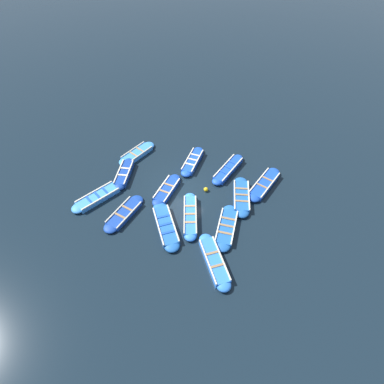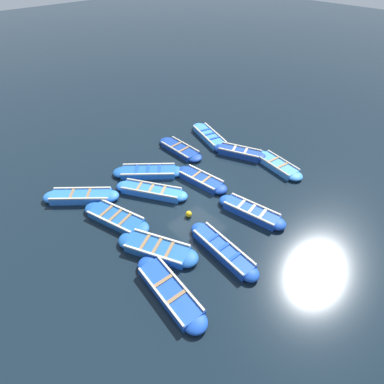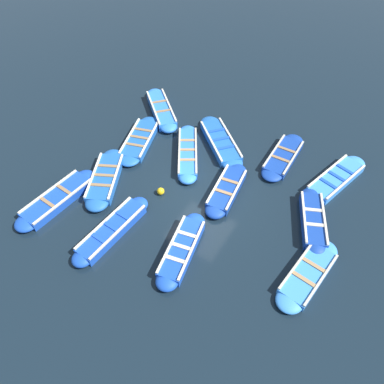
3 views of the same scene
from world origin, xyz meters
TOP-DOWN VIEW (x-y plane):
  - ground_plane at (0.00, 0.00)m, footprint 120.00×120.00m
  - boat_mid_row at (3.44, -4.65)m, footprint 3.90×1.20m
  - boat_end_of_row at (2.84, 0.84)m, footprint 3.52×1.44m
  - boat_drifting at (-1.20, -4.07)m, footprint 3.72×1.97m
  - boat_near_quay at (-3.65, -4.56)m, footprint 3.12×3.37m
  - boat_alongside at (-3.06, -0.83)m, footprint 3.28×3.56m
  - boat_inner_gap at (-0.56, 0.83)m, footprint 3.31×1.22m
  - boat_outer_right at (-3.65, 2.01)m, footprint 3.46×1.03m
  - boat_tucked at (3.47, -1.82)m, footprint 3.78×0.97m
  - boat_centre at (1.56, -3.78)m, footprint 3.65×2.45m
  - boat_bow_out at (-0.86, 4.35)m, footprint 3.29×2.03m
  - boat_far_corner at (-3.49, 4.42)m, footprint 3.88×1.89m
  - boat_broadside at (1.41, 4.99)m, footprint 3.48×1.36m
  - boat_outer_left at (-1.61, -1.71)m, footprint 3.65×2.67m
  - buoy_orange_near at (0.91, -1.42)m, footprint 0.30×0.30m

SIDE VIEW (x-z plane):
  - ground_plane at x=0.00m, z-range 0.00..0.00m
  - boat_outer_right at x=-3.65m, z-range -0.03..0.32m
  - buoy_orange_near at x=0.91m, z-range 0.00..0.30m
  - boat_broadside at x=1.41m, z-range -0.03..0.34m
  - boat_drifting at x=-1.20m, z-range -0.03..0.35m
  - boat_far_corner at x=-3.49m, z-range -0.03..0.36m
  - boat_alongside at x=-3.06m, z-range -0.03..0.36m
  - boat_inner_gap at x=-0.56m, z-range -0.03..0.38m
  - boat_outer_left at x=-1.61m, z-range -0.03..0.38m
  - boat_mid_row at x=3.44m, z-range -0.03..0.39m
  - boat_centre at x=1.56m, z-range -0.03..0.40m
  - boat_end_of_row at x=2.84m, z-range -0.03..0.41m
  - boat_tucked at x=3.47m, z-range -0.03..0.41m
  - boat_near_quay at x=-3.65m, z-range -0.03..0.42m
  - boat_bow_out at x=-0.86m, z-range -0.03..0.42m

